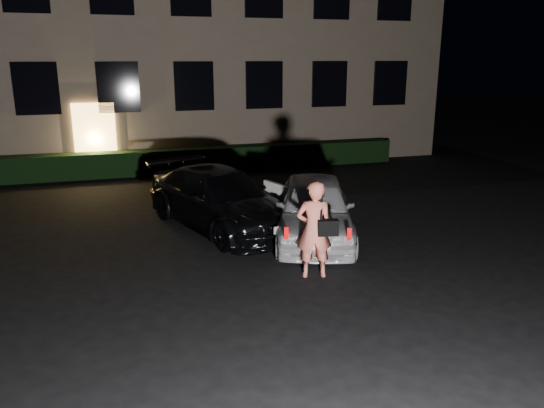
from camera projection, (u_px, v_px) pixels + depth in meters
name	position (u px, v px, depth m)	size (l,w,h in m)	color
ground	(292.00, 287.00, 9.56)	(80.00, 80.00, 0.00)	black
building	(176.00, 7.00, 21.79)	(20.00, 8.11, 12.00)	#706150
hedge	(199.00, 160.00, 19.14)	(15.00, 0.70, 0.85)	black
sedan	(220.00, 199.00, 12.77)	(3.51, 5.22, 1.40)	black
hatch	(314.00, 208.00, 11.99)	(2.97, 4.52, 1.43)	silver
man	(315.00, 229.00, 9.81)	(0.78, 0.56, 1.85)	#F27762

